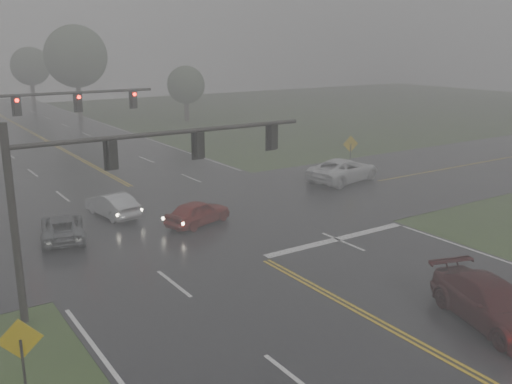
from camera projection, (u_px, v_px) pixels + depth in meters
main_road at (202, 226)px, 30.08m from camera, size 18.00×160.00×0.02m
cross_street at (185, 217)px, 31.69m from camera, size 120.00×14.00×0.02m
stop_bar at (337, 240)px, 27.97m from camera, size 8.50×0.50×0.01m
sedan_maroon at (490, 324)px, 19.63m from camera, size 3.53×5.57×1.50m
sedan_red at (198, 225)px, 30.30m from camera, size 4.16×2.72×1.32m
sedan_silver at (113, 216)px, 31.70m from camera, size 1.98×4.17×1.32m
car_grey at (64, 239)px, 28.04m from camera, size 2.97×4.67×1.20m
pickup_white at (343, 181)px, 39.68m from camera, size 6.17×3.78×1.60m
signal_gantry_near at (116, 173)px, 20.44m from camera, size 11.77×0.30×6.94m
signal_gantry_far at (20, 118)px, 33.73m from camera, size 12.25×0.37×7.23m
sign_diamond_west at (21, 351)px, 14.44m from camera, size 1.10×0.32×2.70m
sign_diamond_east at (350, 149)px, 41.16m from camera, size 1.17×0.34×2.88m
tree_ne_a at (76, 56)px, 72.50m from camera, size 7.90×7.90×11.60m
tree_e_near at (186, 85)px, 68.77m from camera, size 4.56×4.56×6.69m
tree_n_far at (30, 66)px, 88.33m from camera, size 5.96×5.96×8.76m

